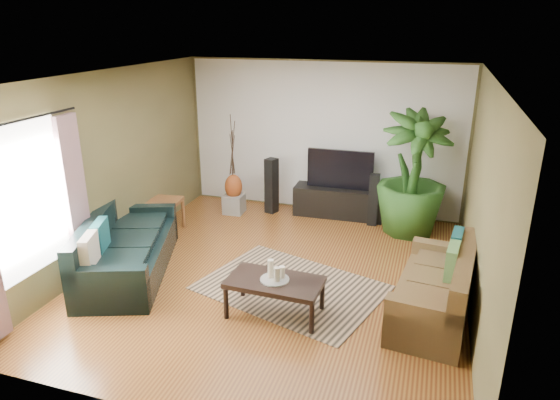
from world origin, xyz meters
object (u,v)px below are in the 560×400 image
at_px(television, 340,169).
at_px(potted_plant, 413,174).
at_px(tv_stand, 339,202).
at_px(coffee_table, 275,297).
at_px(side_table, 166,215).
at_px(pedestal, 234,204).
at_px(vase, 234,186).
at_px(speaker_left, 272,186).
at_px(sofa_right, 434,283).
at_px(speaker_right, 373,200).
at_px(sofa_left, 128,244).

bearing_deg(television, potted_plant, -16.70).
height_order(tv_stand, potted_plant, potted_plant).
xyz_separation_m(coffee_table, side_table, (-2.53, 1.87, 0.04)).
height_order(tv_stand, pedestal, tv_stand).
distance_m(vase, side_table, 1.36).
xyz_separation_m(speaker_left, vase, (-0.64, -0.24, -0.00)).
xyz_separation_m(sofa_right, side_table, (-4.32, 1.33, -0.16)).
height_order(tv_stand, speaker_left, speaker_left).
relative_size(speaker_right, pedestal, 2.60).
height_order(speaker_right, side_table, speaker_right).
bearing_deg(tv_stand, speaker_right, -20.63).
relative_size(coffee_table, pedestal, 3.22).
bearing_deg(speaker_right, tv_stand, 158.89).
bearing_deg(pedestal, vase, 0.00).
xyz_separation_m(speaker_right, side_table, (-3.27, -1.30, -0.18)).
bearing_deg(sofa_left, television, -58.27).
bearing_deg(potted_plant, television, 163.30).
bearing_deg(coffee_table, vase, 122.80).
distance_m(speaker_right, side_table, 3.52).
height_order(speaker_left, speaker_right, speaker_left).
height_order(tv_stand, vase, vase).
bearing_deg(pedestal, side_table, -125.48).
xyz_separation_m(sofa_right, potted_plant, (-0.45, 2.48, 0.58)).
relative_size(sofa_left, speaker_left, 2.24).
height_order(sofa_left, speaker_right, speaker_right).
distance_m(sofa_right, side_table, 4.53).
relative_size(sofa_right, vase, 3.98).
relative_size(speaker_right, side_table, 1.68).
distance_m(sofa_left, side_table, 1.49).
bearing_deg(speaker_right, sofa_left, -139.41).
relative_size(speaker_left, side_table, 1.89).
relative_size(sofa_right, pedestal, 5.10).
relative_size(television, speaker_right, 1.29).
distance_m(sofa_right, coffee_table, 1.88).
height_order(television, vase, television).
bearing_deg(television, speaker_left, -171.10).
bearing_deg(side_table, television, 30.00).
relative_size(speaker_left, speaker_right, 1.13).
xyz_separation_m(sofa_left, speaker_right, (3.00, 2.76, 0.02)).
xyz_separation_m(tv_stand, television, (0.00, 0.00, 0.61)).
bearing_deg(pedestal, sofa_right, -34.36).
relative_size(speaker_left, vase, 2.29).
distance_m(sofa_left, tv_stand, 3.81).
bearing_deg(television, tv_stand, 0.00).
xyz_separation_m(coffee_table, speaker_left, (-1.11, 3.20, 0.28)).
xyz_separation_m(coffee_table, vase, (-1.75, 2.96, 0.28)).
relative_size(television, pedestal, 3.35).
bearing_deg(sofa_left, side_table, -9.56).
bearing_deg(sofa_left, speaker_right, -67.23).
relative_size(speaker_left, potted_plant, 0.50).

